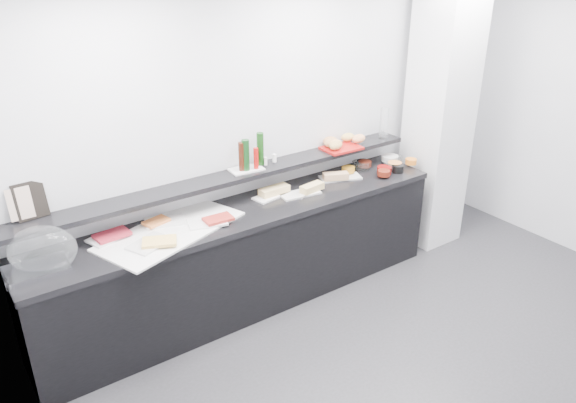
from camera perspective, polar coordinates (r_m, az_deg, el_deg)
ground at (r=4.40m, az=16.60°, el=-17.14°), size 5.00×5.00×0.00m
back_wall at (r=4.99m, az=0.60°, el=7.10°), size 5.00×0.02×2.70m
column at (r=5.73m, az=15.14°, el=8.63°), size 0.50×0.50×2.70m
buffet_cabinet at (r=4.79m, az=-4.19°, el=-5.94°), size 3.60×0.60×0.85m
counter_top at (r=4.57m, az=-4.37°, el=-1.10°), size 3.62×0.62×0.05m
wall_shelf at (r=4.61m, az=-5.60°, el=2.54°), size 3.60×0.25×0.04m
cloche_base at (r=4.05m, az=-24.21°, el=-6.36°), size 0.42×0.29×0.04m
cloche_dome at (r=4.05m, az=-23.68°, el=-4.55°), size 0.53×0.45×0.34m
linen_runner at (r=4.29m, az=-11.78°, el=-2.94°), size 1.21×0.86×0.01m
platter_meat_a at (r=4.29m, az=-17.88°, el=-3.50°), size 0.31×0.26×0.01m
food_meat_a at (r=4.27m, az=-17.44°, el=-3.25°), size 0.26×0.18×0.02m
platter_salmon at (r=4.42m, az=-12.43°, el=-1.97°), size 0.34×0.28×0.01m
food_salmon at (r=4.38m, az=-13.24°, el=-1.99°), size 0.21×0.16×0.02m
platter_cheese at (r=4.12m, az=-13.88°, el=-4.16°), size 0.35×0.30×0.01m
food_cheese at (r=4.09m, az=-12.93°, el=-3.98°), size 0.28×0.24×0.02m
platter_meat_b at (r=4.34m, az=-8.20°, el=-2.08°), size 0.33×0.27×0.01m
food_meat_b at (r=4.34m, az=-7.09°, el=-1.76°), size 0.23×0.15×0.02m
sandwich_plate_left at (r=4.79m, az=-1.65°, el=0.64°), size 0.37×0.21×0.01m
sandwich_food_left at (r=4.79m, az=-1.41°, el=1.15°), size 0.27×0.11×0.06m
tongs_left at (r=4.76m, az=-1.90°, el=0.63°), size 0.16×0.03×0.01m
sandwich_plate_mid at (r=4.82m, az=1.24°, el=0.80°), size 0.37×0.19×0.01m
sandwich_food_mid at (r=4.85m, az=2.47°, el=1.42°), size 0.23×0.12×0.06m
tongs_mid at (r=4.74m, az=1.68°, el=0.52°), size 0.14×0.09×0.01m
sandwich_plate_right at (r=5.17m, az=5.33°, el=2.45°), size 0.41×0.28×0.01m
sandwich_food_right at (r=5.10m, az=4.87°, el=2.58°), size 0.24×0.17×0.06m
tongs_right at (r=5.10m, az=4.47°, el=2.29°), size 0.16×0.03×0.01m
bowl_glass_fruit at (r=5.40m, az=7.43°, el=3.66°), size 0.23×0.23×0.07m
fill_glass_fruit at (r=5.26m, az=6.14°, el=3.26°), size 0.13×0.13×0.05m
bowl_black_jam at (r=5.44m, az=7.64°, el=3.80°), size 0.15×0.15×0.07m
fill_black_jam at (r=5.42m, az=7.80°, el=3.83°), size 0.15×0.15×0.05m
bowl_glass_cream at (r=5.61m, az=10.65°, el=4.24°), size 0.18×0.18×0.07m
fill_glass_cream at (r=5.60m, az=10.30°, el=4.37°), size 0.22×0.22×0.05m
bowl_red_jam at (r=5.32m, az=9.75°, el=3.13°), size 0.16×0.16×0.07m
fill_red_jam at (r=5.22m, az=9.71°, el=2.88°), size 0.14×0.14×0.05m
bowl_glass_salmon at (r=5.42m, az=10.54°, el=3.50°), size 0.20×0.20×0.07m
fill_glass_salmon at (r=5.44m, az=10.79°, el=3.69°), size 0.17×0.17×0.05m
bowl_black_fruit at (r=5.38m, az=11.07°, el=3.31°), size 0.15×0.15×0.07m
fill_black_fruit at (r=5.55m, az=12.38°, el=4.01°), size 0.13×0.13×0.05m
framed_print at (r=4.19m, az=-24.71°, el=0.09°), size 0.22×0.09×0.26m
print_art at (r=4.16m, az=-25.57°, el=-0.20°), size 0.16×0.05×0.22m
condiment_tray at (r=4.68m, az=-4.25°, el=3.28°), size 0.29×0.19×0.01m
bottle_green_a at (r=4.60m, az=-4.32°, el=4.72°), size 0.07×0.07×0.26m
bottle_brown at (r=4.60m, az=-4.70°, el=4.58°), size 0.08×0.08×0.24m
bottle_green_b at (r=4.71m, az=-2.84°, el=5.36°), size 0.07×0.07×0.28m
bottle_hot at (r=4.64m, az=-3.27°, el=4.41°), size 0.05×0.05×0.18m
shaker_salt at (r=4.80m, az=-1.38°, el=4.43°), size 0.04×0.04×0.07m
shaker_pepper at (r=4.73m, az=-2.28°, el=4.12°), size 0.04×0.04×0.07m
bread_tray at (r=5.17m, az=5.44°, el=5.43°), size 0.36×0.26×0.02m
bread_roll_n at (r=5.20m, az=4.30°, el=6.17°), size 0.16×0.13×0.08m
bread_roll_sw at (r=5.08m, az=4.88°, el=5.71°), size 0.18×0.15×0.08m
bread_roll_s at (r=5.12m, az=4.87°, el=5.85°), size 0.14×0.12×0.08m
bread_roll_se at (r=5.28m, az=7.19°, el=6.36°), size 0.17×0.12×0.08m
bread_roll_midw at (r=5.13m, az=4.49°, el=5.93°), size 0.17×0.14×0.08m
bread_roll_mide at (r=5.31m, az=6.11°, el=6.51°), size 0.15×0.11×0.08m
carafe at (r=5.47m, az=9.73°, el=7.82°), size 0.09×0.09×0.30m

